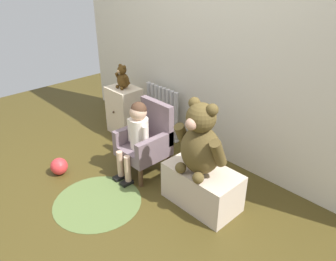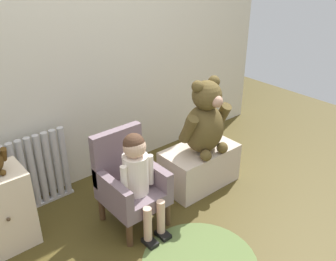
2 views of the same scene
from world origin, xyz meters
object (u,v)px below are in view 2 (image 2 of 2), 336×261
small_dresser (1,211)px  large_teddy_bear (205,121)px  child_figure (138,170)px  child_armchair (129,182)px  low_bench (199,166)px  radiator (37,172)px

small_dresser → large_teddy_bear: bearing=-13.9°
small_dresser → large_teddy_bear: size_ratio=0.91×
small_dresser → child_figure: (0.76, -0.42, 0.19)m
child_armchair → small_dresser: bearing=157.8°
low_bench → child_figure: bearing=-171.0°
small_dresser → low_bench: 1.48m
child_figure → low_bench: (0.68, 0.11, -0.30)m
radiator → large_teddy_bear: (1.09, -0.62, 0.30)m
large_teddy_bear → radiator: bearing=150.6°
large_teddy_bear → low_bench: bearing=84.4°
low_bench → large_teddy_bear: size_ratio=1.02×
small_dresser → child_armchair: child_armchair is taller
child_figure → large_teddy_bear: 0.69m
radiator → child_figure: 0.82m
radiator → child_figure: child_figure is taller
radiator → small_dresser: radiator is taller
child_figure → large_teddy_bear: bearing=5.5°
low_bench → large_teddy_bear: large_teddy_bear is taller
child_armchair → child_figure: child_figure is taller
radiator → low_bench: 1.24m
child_armchair → large_teddy_bear: size_ratio=1.12×
radiator → large_teddy_bear: large_teddy_bear is taller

